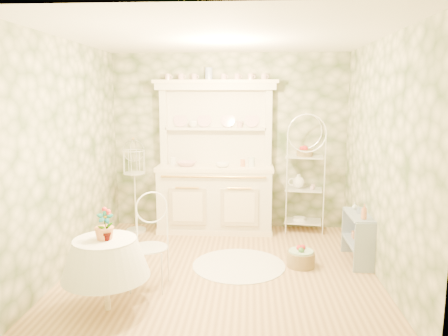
# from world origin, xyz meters

# --- Properties ---
(floor) EXTENTS (3.60, 3.60, 0.00)m
(floor) POSITION_xyz_m (0.00, 0.00, 0.00)
(floor) COLOR tan
(floor) RESTS_ON ground
(ceiling) EXTENTS (3.60, 3.60, 0.00)m
(ceiling) POSITION_xyz_m (0.00, 0.00, 2.70)
(ceiling) COLOR white
(ceiling) RESTS_ON floor
(wall_left) EXTENTS (3.60, 3.60, 0.00)m
(wall_left) POSITION_xyz_m (-1.80, 0.00, 1.35)
(wall_left) COLOR beige
(wall_left) RESTS_ON floor
(wall_right) EXTENTS (3.60, 3.60, 0.00)m
(wall_right) POSITION_xyz_m (1.80, 0.00, 1.35)
(wall_right) COLOR beige
(wall_right) RESTS_ON floor
(wall_back) EXTENTS (3.60, 3.60, 0.00)m
(wall_back) POSITION_xyz_m (0.00, 1.80, 1.35)
(wall_back) COLOR beige
(wall_back) RESTS_ON floor
(wall_front) EXTENTS (3.60, 3.60, 0.00)m
(wall_front) POSITION_xyz_m (0.00, -1.80, 1.35)
(wall_front) COLOR beige
(wall_front) RESTS_ON floor
(kitchen_dresser) EXTENTS (1.87, 0.61, 2.29)m
(kitchen_dresser) POSITION_xyz_m (-0.20, 1.52, 1.15)
(kitchen_dresser) COLOR white
(kitchen_dresser) RESTS_ON floor
(bakers_rack) EXTENTS (0.58, 0.45, 1.71)m
(bakers_rack) POSITION_xyz_m (1.15, 1.62, 0.85)
(bakers_rack) COLOR white
(bakers_rack) RESTS_ON floor
(side_shelf) EXTENTS (0.29, 0.76, 0.65)m
(side_shelf) POSITION_xyz_m (1.68, 0.36, 0.32)
(side_shelf) COLOR #8B9DAE
(side_shelf) RESTS_ON floor
(round_table) EXTENTS (0.70, 0.70, 0.73)m
(round_table) POSITION_xyz_m (-1.04, -1.06, 0.36)
(round_table) COLOR white
(round_table) RESTS_ON floor
(cafe_chair) EXTENTS (0.50, 0.50, 0.84)m
(cafe_chair) POSITION_xyz_m (-0.74, -0.54, 0.42)
(cafe_chair) COLOR white
(cafe_chair) RESTS_ON floor
(birdcage_stand) EXTENTS (0.41, 0.41, 1.55)m
(birdcage_stand) POSITION_xyz_m (-1.40, 1.39, 0.77)
(birdcage_stand) COLOR white
(birdcage_stand) RESTS_ON floor
(floor_basket) EXTENTS (0.33, 0.33, 0.19)m
(floor_basket) POSITION_xyz_m (0.96, 0.16, 0.10)
(floor_basket) COLOR #917A4D
(floor_basket) RESTS_ON floor
(lace_rug) EXTENTS (1.50, 1.50, 0.01)m
(lace_rug) POSITION_xyz_m (0.20, 0.13, 0.00)
(lace_rug) COLOR white
(lace_rug) RESTS_ON floor
(bowl_floral) EXTENTS (0.36, 0.36, 0.07)m
(bowl_floral) POSITION_xyz_m (-0.62, 1.49, 1.02)
(bowl_floral) COLOR white
(bowl_floral) RESTS_ON kitchen_dresser
(bowl_white) EXTENTS (0.26, 0.26, 0.07)m
(bowl_white) POSITION_xyz_m (-0.08, 1.42, 1.02)
(bowl_white) COLOR white
(bowl_white) RESTS_ON kitchen_dresser
(cup_left) EXTENTS (0.17, 0.17, 0.10)m
(cup_left) POSITION_xyz_m (-0.55, 1.68, 1.61)
(cup_left) COLOR white
(cup_left) RESTS_ON kitchen_dresser
(cup_right) EXTENTS (0.13, 0.13, 0.10)m
(cup_right) POSITION_xyz_m (0.17, 1.68, 1.61)
(cup_right) COLOR white
(cup_right) RESTS_ON kitchen_dresser
(potted_geranium) EXTENTS (0.18, 0.15, 0.29)m
(potted_geranium) POSITION_xyz_m (-1.01, -1.11, 0.85)
(potted_geranium) COLOR #3F7238
(potted_geranium) RESTS_ON round_table
(bottle_amber) EXTENTS (0.07, 0.07, 0.18)m
(bottle_amber) POSITION_xyz_m (1.68, 0.13, 0.68)
(bottle_amber) COLOR #CE8153
(bottle_amber) RESTS_ON side_shelf
(bottle_blue) EXTENTS (0.05, 0.05, 0.10)m
(bottle_blue) POSITION_xyz_m (1.68, 0.39, 0.65)
(bottle_blue) COLOR #94A4C6
(bottle_blue) RESTS_ON side_shelf
(bottle_glass) EXTENTS (0.07, 0.07, 0.09)m
(bottle_glass) POSITION_xyz_m (1.68, 0.59, 0.65)
(bottle_glass) COLOR silver
(bottle_glass) RESTS_ON side_shelf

